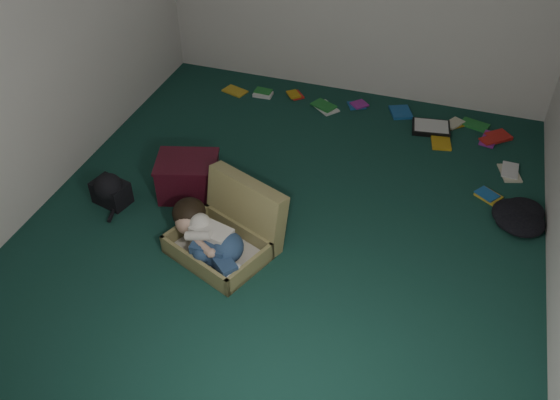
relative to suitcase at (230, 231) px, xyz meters
The scene contains 10 objects.
floor 0.53m from the suitcase, 50.92° to the left, with size 4.50×4.50×0.00m, color #164035.
wall_front 2.20m from the suitcase, 80.15° to the right, with size 4.50×4.50×0.00m, color silver.
wall_left 2.07m from the suitcase, 166.71° to the left, with size 4.50×4.50×0.00m, color silver.
suitcase is the anchor object (origin of this frame).
person 0.19m from the suitcase, 127.17° to the right, with size 0.68×0.56×0.32m.
maroon_bin 0.75m from the suitcase, 139.62° to the left, with size 0.60×0.52×0.35m.
backpack 1.15m from the suitcase, behind, with size 0.37×0.29×0.22m, color black, non-canonical shape.
clothing_pile 2.27m from the suitcase, 27.04° to the left, with size 0.43×0.35×0.14m, color black, non-canonical shape.
paper_tray 2.48m from the suitcase, 59.48° to the left, with size 0.40×0.32×0.05m.
book_scatter 2.31m from the suitcase, 66.27° to the left, with size 3.07×1.36×0.02m.
Camera 1 is at (1.09, -3.39, 3.23)m, focal length 38.00 mm.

